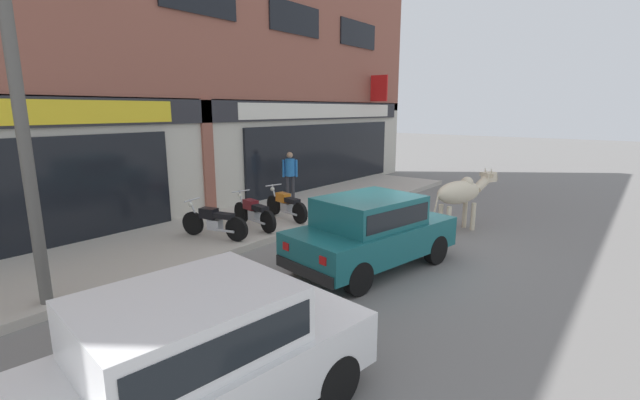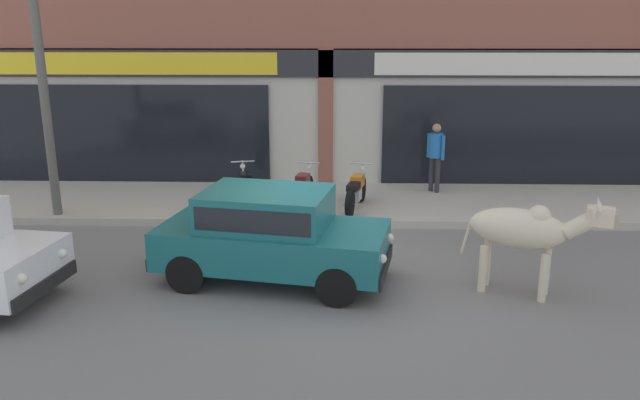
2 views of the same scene
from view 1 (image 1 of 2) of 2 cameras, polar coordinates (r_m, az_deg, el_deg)
The scene contains 11 objects.
ground_plane at distance 9.55m, azimuth 6.47°, elevation -7.07°, with size 90.00×90.00×0.00m, color slate.
sidewalk at distance 11.88m, azimuth -9.51°, elevation -2.94°, with size 19.00×3.27×0.16m, color #B7AFA3.
shop_building at distance 13.07m, azimuth -16.26°, elevation 19.41°, with size 23.00×1.40×10.18m.
cow at distance 11.61m, azimuth 18.33°, elevation 0.95°, with size 2.01×1.14×1.61m.
car_0 at distance 8.46m, azimuth 6.83°, elevation -3.80°, with size 3.80×2.22×1.46m.
car_1 at distance 4.50m, azimuth -16.24°, elevation -19.14°, with size 3.75×2.04×1.46m.
motorcycle_0 at distance 10.26m, azimuth -13.98°, elevation -2.84°, with size 0.67×1.78×0.88m.
motorcycle_1 at distance 10.94m, azimuth -8.82°, elevation -1.70°, with size 0.63×1.80×0.88m.
motorcycle_2 at distance 11.72m, azimuth -4.56°, elevation -0.68°, with size 0.67×1.79×0.88m.
pedestrian at distance 13.97m, azimuth -4.03°, elevation 3.88°, with size 0.36×0.39×1.60m.
utility_pole at distance 7.51m, azimuth -35.08°, elevation 9.24°, with size 0.18×0.18×5.73m, color #595651.
Camera 1 is at (-7.74, -4.65, 3.11)m, focal length 24.00 mm.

